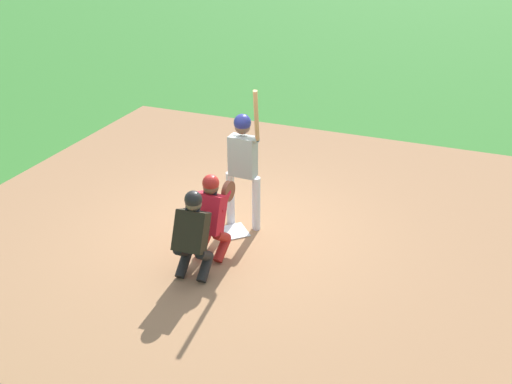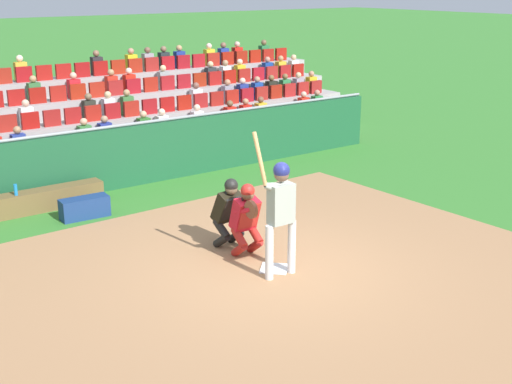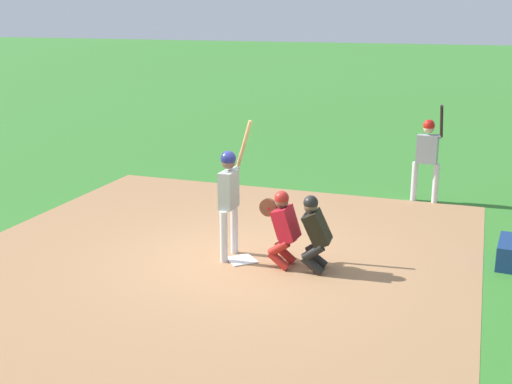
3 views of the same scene
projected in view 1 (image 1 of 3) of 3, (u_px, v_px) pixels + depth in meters
ground_plane at (233, 233)px, 9.29m from camera, size 160.00×160.00×0.00m
infield_dirt_patch at (246, 218)px, 9.70m from camera, size 9.49×8.99×0.01m
home_plate_marker at (233, 232)px, 9.28m from camera, size 0.62×0.62×0.02m
batter_at_plate at (243, 159)px, 8.94m from camera, size 0.65×0.44×2.34m
catcher_crouching at (212, 212)px, 8.36m from camera, size 0.47×0.72×1.31m
home_plate_umpire at (193, 232)px, 7.93m from camera, size 0.49×0.50×1.28m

